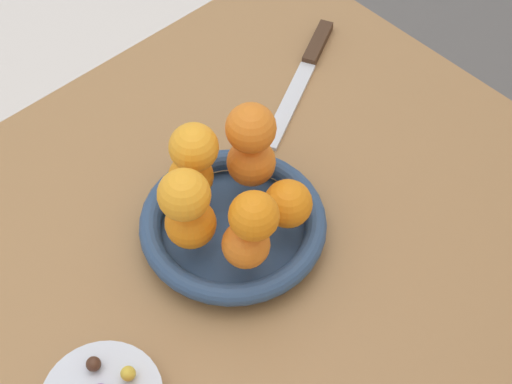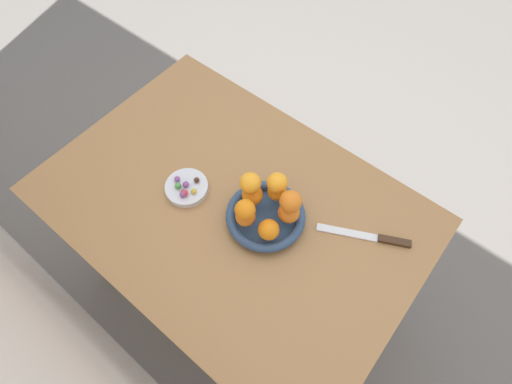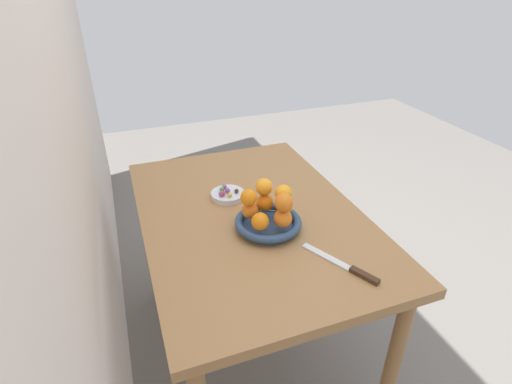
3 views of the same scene
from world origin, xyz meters
The scene contains 14 objects.
dining_table centered at (0.00, 0.00, 0.65)m, with size 1.10×0.76×0.74m.
fruit_bowl centered at (-0.11, -0.02, 0.76)m, with size 0.22×0.22×0.04m.
orange_0 centered at (-0.16, 0.02, 0.81)m, with size 0.06×0.06×0.06m, color orange.
orange_1 centered at (-0.17, -0.05, 0.81)m, with size 0.06×0.06×0.06m, color orange.
orange_2 centered at (-0.10, -0.08, 0.81)m, with size 0.05×0.05×0.05m, color orange.
orange_3 centered at (-0.06, -0.03, 0.81)m, with size 0.06×0.06×0.06m, color orange.
orange_4 centered at (-0.08, 0.03, 0.81)m, with size 0.05×0.05×0.05m, color orange.
orange_5 centered at (-0.17, -0.05, 0.87)m, with size 0.06×0.06×0.06m, color orange.
orange_6 centered at (-0.05, -0.03, 0.87)m, with size 0.06×0.06×0.06m, color orange.
orange_7 centered at (-0.10, -0.08, 0.86)m, with size 0.06×0.06×0.06m, color orange.
orange_8 centered at (-0.09, 0.04, 0.86)m, with size 0.06×0.06×0.06m, color orange.
candy_ball_0 centered at (0.12, 0.02, 0.77)m, with size 0.02×0.02×0.02m, color #472819.
candy_ball_5 centered at (0.10, 0.05, 0.77)m, with size 0.02×0.02×0.02m, color gold.
knife centered at (-0.38, -0.16, 0.75)m, with size 0.24×0.14×0.01m.
Camera 1 is at (0.24, 0.39, 1.53)m, focal length 55.00 mm.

